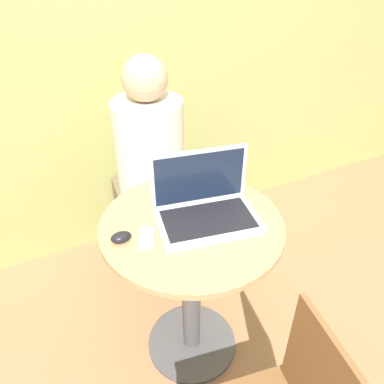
# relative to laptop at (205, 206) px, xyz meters

# --- Properties ---
(ground_plane) EXTENTS (12.00, 12.00, 0.00)m
(ground_plane) POSITION_rel_laptop_xyz_m (-0.06, -0.01, -0.82)
(ground_plane) COLOR #9E704C
(back_wall) EXTENTS (7.00, 0.05, 2.60)m
(back_wall) POSITION_rel_laptop_xyz_m (-0.06, 0.98, 0.48)
(back_wall) COLOR #939956
(back_wall) RESTS_ON ground_plane
(round_table) EXTENTS (0.70, 0.70, 0.77)m
(round_table) POSITION_rel_laptop_xyz_m (-0.06, -0.01, -0.28)
(round_table) COLOR #4C4C51
(round_table) RESTS_ON ground_plane
(laptop) EXTENTS (0.42, 0.31, 0.25)m
(laptop) POSITION_rel_laptop_xyz_m (0.00, 0.00, 0.00)
(laptop) COLOR #B7B7BC
(laptop) RESTS_ON round_table
(cell_phone) EXTENTS (0.09, 0.12, 0.02)m
(cell_phone) POSITION_rel_laptop_xyz_m (-0.25, -0.02, -0.05)
(cell_phone) COLOR silver
(cell_phone) RESTS_ON round_table
(computer_mouse) EXTENTS (0.07, 0.05, 0.04)m
(computer_mouse) POSITION_rel_laptop_xyz_m (-0.33, 0.01, -0.04)
(computer_mouse) COLOR black
(computer_mouse) RESTS_ON round_table
(person_seated) EXTENTS (0.36, 0.54, 1.25)m
(person_seated) POSITION_rel_laptop_xyz_m (-0.00, 0.62, -0.30)
(person_seated) COLOR brown
(person_seated) RESTS_ON ground_plane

